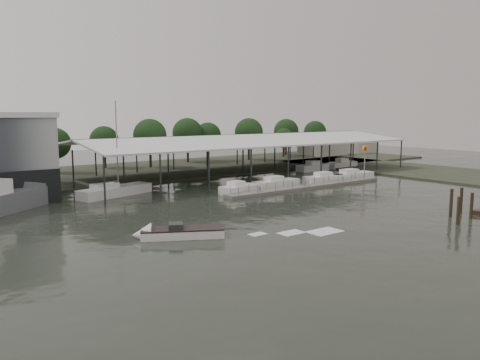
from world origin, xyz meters
TOP-DOWN VIEW (x-y plane):
  - ground at (0.00, 0.00)m, footprint 200.00×200.00m
  - land_strip_far at (0.00, 42.00)m, footprint 140.00×30.00m
  - land_strip_east at (45.00, 10.00)m, footprint 20.00×60.00m
  - covered_boat_shed at (17.00, 28.00)m, footprint 58.24×24.00m
  - floating_dock at (15.00, 10.00)m, footprint 28.00×2.00m
  - shell_fuel_sign at (27.00, 9.99)m, footprint 1.10×0.18m
  - distant_commercial_buildings at (59.03, 44.69)m, footprint 22.00×8.00m
  - white_sailboat at (-9.41, 20.15)m, footprint 10.35×5.42m
  - speedboat_underway at (-13.12, -2.27)m, footprint 17.07×9.93m
  - moored_cruiser_0 at (4.45, 12.34)m, footprint 5.73×2.89m
  - moored_cruiser_1 at (11.59, 13.16)m, footprint 7.48×2.51m
  - moored_cruiser_2 at (20.90, 12.48)m, footprint 7.29×2.98m
  - moored_cruiser_3 at (26.86, 12.50)m, footprint 8.41×2.64m
  - mooring_pilings at (13.74, -14.43)m, footprint 5.52×7.05m
  - horizon_tree_line at (24.67, 47.96)m, footprint 70.52×10.85m

SIDE VIEW (x-z plane):
  - ground at x=0.00m, z-range 0.00..0.00m
  - land_strip_far at x=0.00m, z-range -0.05..0.25m
  - land_strip_east at x=45.00m, z-range -0.05..0.25m
  - floating_dock at x=15.00m, z-range -0.50..0.90m
  - speedboat_underway at x=-13.12m, z-range -0.61..1.39m
  - moored_cruiser_0 at x=4.45m, z-range -0.24..1.46m
  - moored_cruiser_1 at x=11.59m, z-range -0.24..1.46m
  - moored_cruiser_2 at x=20.90m, z-range -0.24..1.46m
  - moored_cruiser_3 at x=26.86m, z-range -0.24..1.46m
  - white_sailboat at x=-9.41m, z-range -5.42..6.71m
  - mooring_pilings at x=13.74m, z-range -0.69..2.76m
  - distant_commercial_buildings at x=59.03m, z-range -0.16..3.84m
  - shell_fuel_sign at x=27.00m, z-range 1.15..6.70m
  - horizon_tree_line at x=24.67m, z-range 1.12..10.66m
  - covered_boat_shed at x=17.00m, z-range 2.65..9.61m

